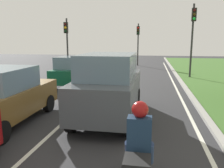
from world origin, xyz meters
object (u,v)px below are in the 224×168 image
at_px(traffic_light_overhead_left, 67,37).
at_px(car_hatchback_far, 72,71).
at_px(rider_person, 139,133).
at_px(traffic_light_far_median, 138,38).
at_px(car_sedan_left_lane, 4,96).
at_px(car_suv_ahead, 109,86).
at_px(traffic_light_near_right, 193,29).
at_px(motorcycle, 139,168).

bearing_deg(traffic_light_overhead_left, car_hatchback_far, -66.64).
relative_size(rider_person, traffic_light_far_median, 0.26).
xyz_separation_m(car_sedan_left_lane, traffic_light_far_median, (3.12, 19.04, 2.13)).
distance_m(car_suv_ahead, traffic_light_far_median, 17.99).
xyz_separation_m(traffic_light_near_right, traffic_light_overhead_left, (-9.95, 1.27, -0.48)).
distance_m(rider_person, traffic_light_far_median, 22.10).
relative_size(traffic_light_near_right, traffic_light_overhead_left, 1.16).
xyz_separation_m(car_sedan_left_lane, car_hatchback_far, (-0.08, 6.71, -0.04)).
bearing_deg(traffic_light_overhead_left, car_sedan_left_lane, -78.64).
bearing_deg(traffic_light_far_median, motorcycle, -86.31).
xyz_separation_m(car_suv_ahead, traffic_light_overhead_left, (-5.71, 11.04, 1.88)).
bearing_deg(car_suv_ahead, traffic_light_overhead_left, 117.30).
height_order(car_suv_ahead, car_sedan_left_lane, car_suv_ahead).
distance_m(traffic_light_near_right, traffic_light_overhead_left, 10.04).
distance_m(car_suv_ahead, traffic_light_overhead_left, 12.57).
bearing_deg(traffic_light_near_right, car_hatchback_far, -150.95).
distance_m(motorcycle, traffic_light_far_median, 22.21).
bearing_deg(motorcycle, car_hatchback_far, 115.58).
bearing_deg(car_sedan_left_lane, traffic_light_far_median, 80.36).
relative_size(motorcycle, rider_person, 1.63).
height_order(car_sedan_left_lane, traffic_light_far_median, traffic_light_far_median).
height_order(car_sedan_left_lane, traffic_light_near_right, traffic_light_near_right).
distance_m(motorcycle, traffic_light_overhead_left, 16.88).
distance_m(rider_person, traffic_light_overhead_left, 16.76).
bearing_deg(traffic_light_overhead_left, traffic_light_near_right, -7.26).
distance_m(car_hatchback_far, traffic_light_overhead_left, 6.34).
height_order(motorcycle, traffic_light_overhead_left, traffic_light_overhead_left).
xyz_separation_m(traffic_light_near_right, traffic_light_far_median, (-4.38, 8.12, -0.47)).
bearing_deg(car_hatchback_far, traffic_light_near_right, 28.22).
bearing_deg(traffic_light_far_median, rider_person, -86.30).
xyz_separation_m(rider_person, traffic_light_far_median, (-1.42, 21.97, 1.86)).
height_order(car_suv_ahead, traffic_light_far_median, traffic_light_far_median).
height_order(motorcycle, traffic_light_far_median, traffic_light_far_median).
bearing_deg(traffic_light_overhead_left, rider_person, -65.18).
relative_size(car_hatchback_far, traffic_light_near_right, 0.71).
bearing_deg(traffic_light_far_median, car_sedan_left_lane, -99.31).
distance_m(car_suv_ahead, car_sedan_left_lane, 3.47).
bearing_deg(car_suv_ahead, car_sedan_left_lane, -160.61).
distance_m(car_sedan_left_lane, car_hatchback_far, 6.71).
xyz_separation_m(rider_person, traffic_light_overhead_left, (-6.99, 15.12, 1.85)).
bearing_deg(traffic_light_near_right, motorcycle, -102.00).
bearing_deg(car_suv_ahead, car_hatchback_far, 120.97).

